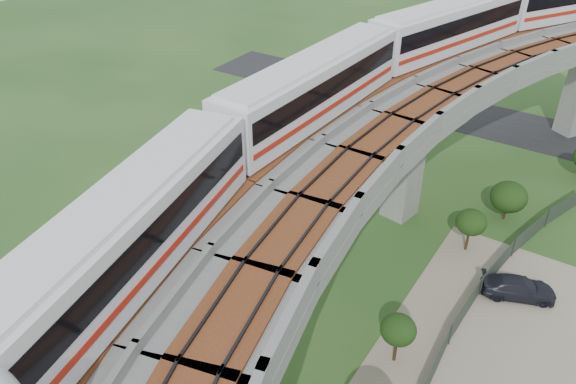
% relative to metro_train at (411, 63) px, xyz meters
% --- Properties ---
extents(ground, '(160.00, 160.00, 0.00)m').
position_rel_metro_train_xyz_m(ground, '(-1.02, -8.91, -12.31)').
color(ground, '#274E1F').
rests_on(ground, ground).
extents(asphalt_road, '(60.00, 8.00, 0.03)m').
position_rel_metro_train_xyz_m(asphalt_road, '(-1.02, 21.09, -12.29)').
color(asphalt_road, '#232326').
rests_on(asphalt_road, ground).
extents(viaduct, '(19.58, 73.98, 11.40)m').
position_rel_metro_train_xyz_m(viaduct, '(2.83, -8.91, -3.26)').
color(viaduct, '#99968E').
rests_on(viaduct, ground).
extents(metro_train, '(15.44, 60.61, 3.64)m').
position_rel_metro_train_xyz_m(metro_train, '(0.00, 0.00, 0.00)').
color(metro_train, white).
rests_on(metro_train, ground).
extents(fence, '(3.87, 38.73, 1.50)m').
position_rel_metro_train_xyz_m(fence, '(8.74, -8.91, -11.56)').
color(fence, '#2D382D').
rests_on(fence, ground).
extents(tree_1, '(2.66, 2.66, 3.09)m').
position_rel_metro_train_xyz_m(tree_1, '(6.76, 5.10, -10.36)').
color(tree_1, '#382314').
rests_on(tree_1, ground).
extents(tree_2, '(2.07, 2.07, 3.22)m').
position_rel_metro_train_xyz_m(tree_2, '(5.55, -0.03, -9.97)').
color(tree_2, '#382314').
rests_on(tree_2, ground).
extents(tree_3, '(1.94, 1.94, 3.19)m').
position_rel_metro_train_xyz_m(tree_3, '(5.33, -11.59, -9.96)').
color(tree_3, '#382314').
rests_on(tree_3, ground).
extents(car_dark, '(4.85, 3.41, 1.30)m').
position_rel_metro_train_xyz_m(car_dark, '(9.68, -2.81, -11.62)').
color(car_dark, black).
rests_on(car_dark, dirt_lot).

